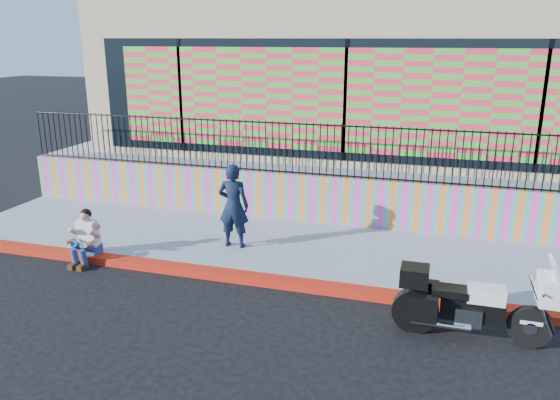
% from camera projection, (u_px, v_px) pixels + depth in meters
% --- Properties ---
extents(ground, '(90.00, 90.00, 0.00)m').
position_uv_depth(ground, '(298.00, 288.00, 9.67)').
color(ground, black).
rests_on(ground, ground).
extents(red_curb, '(16.00, 0.30, 0.15)m').
position_uv_depth(red_curb, '(298.00, 284.00, 9.65)').
color(red_curb, red).
rests_on(red_curb, ground).
extents(sidewalk, '(16.00, 3.00, 0.15)m').
position_uv_depth(sidewalk, '(319.00, 251.00, 11.17)').
color(sidewalk, gray).
rests_on(sidewalk, ground).
extents(mural_wall, '(16.00, 0.20, 1.10)m').
position_uv_depth(mural_wall, '(335.00, 200.00, 12.46)').
color(mural_wall, '#F741A4').
rests_on(mural_wall, sidewalk).
extents(metal_fence, '(15.80, 0.04, 1.20)m').
position_uv_depth(metal_fence, '(337.00, 151.00, 12.13)').
color(metal_fence, black).
rests_on(metal_fence, mural_wall).
extents(elevated_platform, '(16.00, 10.00, 1.25)m').
position_uv_depth(elevated_platform, '(367.00, 158.00, 17.16)').
color(elevated_platform, gray).
rests_on(elevated_platform, ground).
extents(storefront_building, '(14.00, 8.06, 4.00)m').
position_uv_depth(storefront_building, '(370.00, 73.00, 16.21)').
color(storefront_building, tan).
rests_on(storefront_building, elevated_platform).
extents(police_motorcycle, '(2.22, 0.73, 1.38)m').
position_uv_depth(police_motorcycle, '(470.00, 302.00, 7.93)').
color(police_motorcycle, black).
rests_on(police_motorcycle, ground).
extents(police_officer, '(0.65, 0.44, 1.73)m').
position_uv_depth(police_officer, '(234.00, 206.00, 10.98)').
color(police_officer, black).
rests_on(police_officer, sidewalk).
extents(seated_man, '(0.54, 0.71, 1.06)m').
position_uv_depth(seated_man, '(84.00, 242.00, 10.61)').
color(seated_man, navy).
rests_on(seated_man, ground).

